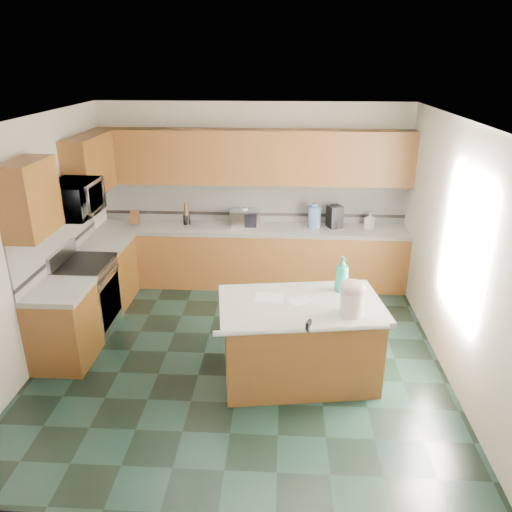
{
  "coord_description": "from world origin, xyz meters",
  "views": [
    {
      "loc": [
        0.45,
        -5.05,
        3.29
      ],
      "look_at": [
        0.15,
        0.35,
        1.12
      ],
      "focal_mm": 35.0,
      "sensor_mm": 36.0,
      "label": 1
    }
  ],
  "objects_px": {
    "island_top": "(301,305)",
    "treat_jar": "(352,303)",
    "toaster_oven": "(244,218)",
    "soap_bottle_island": "(342,274)",
    "knife_block": "(135,217)",
    "coffee_maker": "(335,217)",
    "island_base": "(299,343)"
  },
  "relations": [
    {
      "from": "treat_jar",
      "to": "coffee_maker",
      "type": "bearing_deg",
      "value": 107.59
    },
    {
      "from": "coffee_maker",
      "to": "toaster_oven",
      "type": "bearing_deg",
      "value": 161.11
    },
    {
      "from": "coffee_maker",
      "to": "soap_bottle_island",
      "type": "bearing_deg",
      "value": -113.28
    },
    {
      "from": "soap_bottle_island",
      "to": "knife_block",
      "type": "bearing_deg",
      "value": 128.18
    },
    {
      "from": "knife_block",
      "to": "toaster_oven",
      "type": "height_order",
      "value": "toaster_oven"
    },
    {
      "from": "island_top",
      "to": "soap_bottle_island",
      "type": "xyz_separation_m",
      "value": [
        0.44,
        0.31,
        0.23
      ]
    },
    {
      "from": "island_top",
      "to": "soap_bottle_island",
      "type": "height_order",
      "value": "soap_bottle_island"
    },
    {
      "from": "island_top",
      "to": "toaster_oven",
      "type": "xyz_separation_m",
      "value": [
        -0.78,
        2.47,
        0.15
      ]
    },
    {
      "from": "island_base",
      "to": "soap_bottle_island",
      "type": "height_order",
      "value": "soap_bottle_island"
    },
    {
      "from": "coffee_maker",
      "to": "knife_block",
      "type": "bearing_deg",
      "value": 160.41
    },
    {
      "from": "island_top",
      "to": "coffee_maker",
      "type": "height_order",
      "value": "coffee_maker"
    },
    {
      "from": "knife_block",
      "to": "treat_jar",
      "type": "bearing_deg",
      "value": -44.82
    },
    {
      "from": "island_top",
      "to": "knife_block",
      "type": "height_order",
      "value": "knife_block"
    },
    {
      "from": "treat_jar",
      "to": "soap_bottle_island",
      "type": "xyz_separation_m",
      "value": [
        -0.05,
        0.54,
        0.07
      ]
    },
    {
      "from": "island_top",
      "to": "knife_block",
      "type": "relative_size",
      "value": 7.84
    },
    {
      "from": "island_base",
      "to": "coffee_maker",
      "type": "bearing_deg",
      "value": 69.24
    },
    {
      "from": "island_top",
      "to": "knife_block",
      "type": "distance_m",
      "value": 3.48
    },
    {
      "from": "island_top",
      "to": "treat_jar",
      "type": "xyz_separation_m",
      "value": [
        0.49,
        -0.22,
        0.15
      ]
    },
    {
      "from": "island_top",
      "to": "treat_jar",
      "type": "height_order",
      "value": "treat_jar"
    },
    {
      "from": "island_base",
      "to": "coffee_maker",
      "type": "relative_size",
      "value": 4.86
    },
    {
      "from": "treat_jar",
      "to": "coffee_maker",
      "type": "xyz_separation_m",
      "value": [
        0.07,
        2.72,
        0.04
      ]
    },
    {
      "from": "island_base",
      "to": "knife_block",
      "type": "distance_m",
      "value": 3.53
    },
    {
      "from": "knife_block",
      "to": "coffee_maker",
      "type": "relative_size",
      "value": 0.66
    },
    {
      "from": "treat_jar",
      "to": "knife_block",
      "type": "height_order",
      "value": "treat_jar"
    },
    {
      "from": "knife_block",
      "to": "toaster_oven",
      "type": "xyz_separation_m",
      "value": [
        1.66,
        0.0,
        0.01
      ]
    },
    {
      "from": "island_top",
      "to": "coffee_maker",
      "type": "distance_m",
      "value": 2.57
    },
    {
      "from": "knife_block",
      "to": "soap_bottle_island",
      "type": "bearing_deg",
      "value": -39.05
    },
    {
      "from": "coffee_maker",
      "to": "island_top",
      "type": "bearing_deg",
      "value": -122.81
    },
    {
      "from": "toaster_oven",
      "to": "island_top",
      "type": "bearing_deg",
      "value": -81.85
    },
    {
      "from": "knife_block",
      "to": "coffee_maker",
      "type": "xyz_separation_m",
      "value": [
        3.01,
        0.03,
        0.06
      ]
    },
    {
      "from": "soap_bottle_island",
      "to": "treat_jar",
      "type": "bearing_deg",
      "value": -99.92
    },
    {
      "from": "island_top",
      "to": "coffee_maker",
      "type": "xyz_separation_m",
      "value": [
        0.56,
        2.5,
        0.19
      ]
    }
  ]
}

